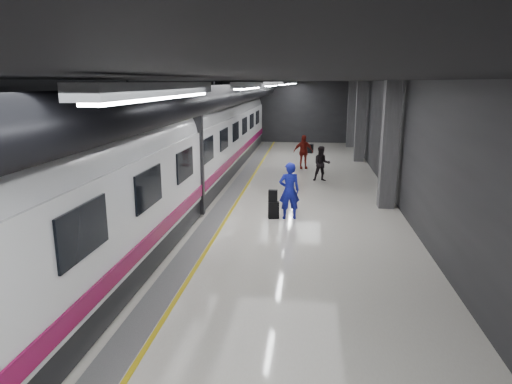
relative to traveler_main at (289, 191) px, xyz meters
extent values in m
plane|color=silver|center=(-1.12, -0.13, -0.95)|extent=(40.00, 40.00, 0.00)
cube|color=black|center=(-1.12, -0.13, 3.55)|extent=(10.00, 40.00, 0.02)
cube|color=#28282B|center=(-1.12, 19.87, 1.30)|extent=(10.00, 0.02, 4.50)
cube|color=#28282B|center=(-6.12, -0.13, 1.30)|extent=(0.02, 40.00, 4.50)
cube|color=#28282B|center=(3.88, -0.13, 1.30)|extent=(0.02, 40.00, 4.50)
cube|color=slate|center=(-2.47, -0.13, -0.95)|extent=(0.65, 39.80, 0.01)
cube|color=gold|center=(-2.07, -0.13, -0.95)|extent=(0.10, 39.80, 0.01)
cylinder|color=black|center=(-2.42, -0.13, 3.00)|extent=(0.80, 38.00, 0.80)
cube|color=silver|center=(-0.52, -11.13, 3.45)|extent=(0.22, 2.60, 0.10)
cube|color=silver|center=(-0.52, -6.13, 3.45)|extent=(0.22, 2.60, 0.10)
cube|color=silver|center=(-0.52, -1.13, 3.45)|extent=(0.22, 2.60, 0.10)
cube|color=silver|center=(-0.52, 3.87, 3.45)|extent=(0.22, 2.60, 0.10)
cube|color=silver|center=(-0.52, 8.87, 3.45)|extent=(0.22, 2.60, 0.10)
cube|color=silver|center=(-0.52, 13.87, 3.45)|extent=(0.22, 2.60, 0.10)
cube|color=silver|center=(-0.52, 17.87, 3.45)|extent=(0.22, 2.60, 0.10)
cube|color=#515154|center=(3.43, 1.87, 1.30)|extent=(0.55, 0.55, 4.50)
cube|color=#515154|center=(3.43, 11.87, 1.30)|extent=(0.55, 0.55, 4.50)
cube|color=#515154|center=(3.43, 17.87, 1.30)|extent=(0.55, 0.55, 4.50)
cube|color=black|center=(-4.37, -0.13, -0.60)|extent=(2.80, 38.00, 0.60)
cube|color=white|center=(-4.37, -0.13, 0.80)|extent=(2.90, 38.00, 2.20)
cylinder|color=white|center=(-4.37, -0.13, 1.75)|extent=(2.80, 38.00, 2.80)
cube|color=maroon|center=(-2.90, -0.13, 0.00)|extent=(0.04, 38.00, 0.35)
cube|color=black|center=(-4.37, -0.13, 1.05)|extent=(3.05, 0.25, 3.80)
cube|color=black|center=(-2.90, -8.13, 1.20)|extent=(0.05, 1.60, 0.85)
cube|color=black|center=(-2.90, -5.13, 1.20)|extent=(0.05, 1.60, 0.85)
cube|color=black|center=(-2.90, -2.13, 1.20)|extent=(0.05, 1.60, 0.85)
cube|color=black|center=(-2.90, 0.87, 1.20)|extent=(0.05, 1.60, 0.85)
cube|color=black|center=(-2.90, 3.87, 1.20)|extent=(0.05, 1.60, 0.85)
cube|color=black|center=(-2.90, 6.87, 1.20)|extent=(0.05, 1.60, 0.85)
cube|color=black|center=(-2.90, 9.87, 1.20)|extent=(0.05, 1.60, 0.85)
cube|color=black|center=(-2.90, 12.87, 1.20)|extent=(0.05, 1.60, 0.85)
cube|color=black|center=(-2.90, 15.87, 1.20)|extent=(0.05, 1.60, 0.85)
imported|color=#1826B7|center=(0.00, 0.00, 0.00)|extent=(0.78, 0.60, 1.91)
cube|color=black|center=(-0.51, -0.05, -0.67)|extent=(0.39, 0.29, 0.57)
cube|color=black|center=(-0.54, -0.04, -0.18)|extent=(0.30, 0.16, 0.40)
imported|color=black|center=(1.19, 6.11, -0.15)|extent=(0.84, 0.68, 1.61)
imported|color=maroon|center=(0.29, 9.17, -0.07)|extent=(1.10, 0.64, 1.76)
cube|color=black|center=(0.63, 14.53, -0.67)|extent=(0.45, 0.37, 0.57)
camera|label=1|loc=(0.64, -14.65, 3.50)|focal=32.00mm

